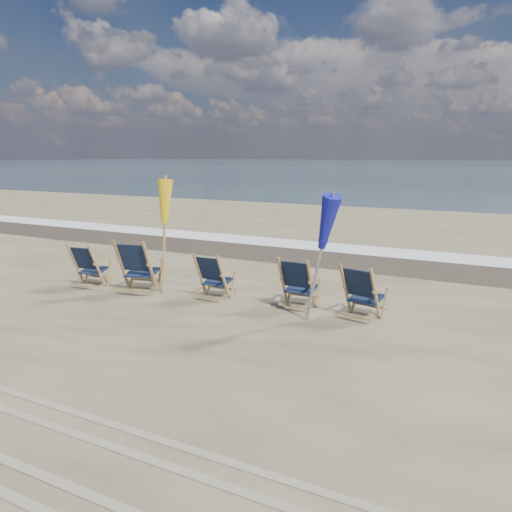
# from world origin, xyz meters

# --- Properties ---
(ocean) EXTENTS (400.00, 400.00, 0.00)m
(ocean) POSITION_xyz_m (0.00, 128.00, 0.00)
(ocean) COLOR #374F5B
(ocean) RESTS_ON ground
(surf_foam) EXTENTS (200.00, 1.40, 0.01)m
(surf_foam) POSITION_xyz_m (0.00, 8.30, 0.00)
(surf_foam) COLOR silver
(surf_foam) RESTS_ON ground
(wet_sand_strip) EXTENTS (200.00, 2.60, 0.00)m
(wet_sand_strip) POSITION_xyz_m (0.00, 6.80, 0.00)
(wet_sand_strip) COLOR #42362A
(wet_sand_strip) RESTS_ON ground
(tire_tracks) EXTENTS (80.00, 1.30, 0.01)m
(tire_tracks) POSITION_xyz_m (0.00, -2.80, 0.01)
(tire_tracks) COLOR gray
(tire_tracks) RESTS_ON ground
(beach_chair_0) EXTENTS (0.68, 0.75, 0.95)m
(beach_chair_0) POSITION_xyz_m (-3.34, 1.61, 0.47)
(beach_chair_0) COLOR #111B33
(beach_chair_0) RESTS_ON ground
(beach_chair_1) EXTENTS (0.86, 0.93, 1.11)m
(beach_chair_1) POSITION_xyz_m (-2.09, 1.76, 0.55)
(beach_chair_1) COLOR #111B33
(beach_chair_1) RESTS_ON ground
(beach_chair_2) EXTENTS (0.59, 0.66, 0.92)m
(beach_chair_2) POSITION_xyz_m (-0.59, 2.01, 0.46)
(beach_chair_2) COLOR #111B33
(beach_chair_2) RESTS_ON ground
(beach_chair_3) EXTENTS (0.62, 0.70, 0.96)m
(beach_chair_3) POSITION_xyz_m (1.06, 2.23, 0.48)
(beach_chair_3) COLOR #111B33
(beach_chair_3) RESTS_ON ground
(beach_chair_4) EXTENTS (0.74, 0.80, 0.96)m
(beach_chair_4) POSITION_xyz_m (2.20, 2.11, 0.48)
(beach_chair_4) COLOR #111B33
(beach_chair_4) RESTS_ON ground
(umbrella_yellow) EXTENTS (0.30, 0.30, 2.22)m
(umbrella_yellow) POSITION_xyz_m (-1.93, 2.03, 1.69)
(umbrella_yellow) COLOR #9E7847
(umbrella_yellow) RESTS_ON ground
(umbrella_blue) EXTENTS (0.30, 0.30, 2.17)m
(umbrella_blue) POSITION_xyz_m (1.40, 1.61, 1.65)
(umbrella_blue) COLOR #A5A5AD
(umbrella_blue) RESTS_ON ground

